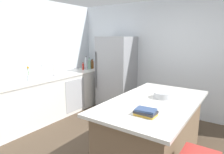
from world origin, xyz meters
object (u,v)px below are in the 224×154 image
(vinegar_bottle, at_px, (93,64))
(gin_bottle, at_px, (89,65))
(hot_sauce_bottle, at_px, (83,67))
(paper_towel_roll, at_px, (55,70))
(refrigerator, at_px, (117,73))
(cookbook_stack, at_px, (146,112))
(flower_vase, at_px, (29,76))
(sink_faucet, at_px, (42,70))
(whiskey_bottle, at_px, (92,65))
(soda_bottle, at_px, (86,64))
(mixing_bowl, at_px, (162,95))
(kitchen_island, at_px, (153,130))

(vinegar_bottle, height_order, gin_bottle, gin_bottle)
(hot_sauce_bottle, bearing_deg, paper_towel_roll, -88.43)
(refrigerator, relative_size, cookbook_stack, 7.25)
(flower_vase, distance_m, cookbook_stack, 2.61)
(sink_faucet, xyz_separation_m, whiskey_bottle, (0.08, 1.54, -0.06))
(flower_vase, bearing_deg, sink_faucet, 104.63)
(vinegar_bottle, bearing_deg, gin_bottle, -75.34)
(whiskey_bottle, bearing_deg, cookbook_stack, -39.16)
(hot_sauce_bottle, bearing_deg, soda_bottle, 73.90)
(whiskey_bottle, xyz_separation_m, soda_bottle, (-0.04, -0.19, 0.04))
(vinegar_bottle, distance_m, mixing_bowl, 3.00)
(refrigerator, height_order, sink_faucet, refrigerator)
(hot_sauce_bottle, xyz_separation_m, cookbook_stack, (2.69, -1.86, -0.07))
(whiskey_bottle, distance_m, gin_bottle, 0.10)
(sink_faucet, xyz_separation_m, flower_vase, (0.10, -0.39, -0.05))
(gin_bottle, distance_m, soda_bottle, 0.11)
(refrigerator, relative_size, sink_faucet, 5.98)
(flower_vase, relative_size, hot_sauce_bottle, 1.46)
(hot_sauce_bottle, xyz_separation_m, mixing_bowl, (2.61, -1.12, -0.06))
(paper_towel_roll, height_order, cookbook_stack, paper_towel_roll)
(mixing_bowl, bearing_deg, whiskey_bottle, 151.21)
(hot_sauce_bottle, bearing_deg, refrigerator, 13.88)
(kitchen_island, relative_size, hot_sauce_bottle, 9.34)
(whiskey_bottle, distance_m, cookbook_stack, 3.39)
(vinegar_bottle, distance_m, whiskey_bottle, 0.12)
(whiskey_bottle, height_order, hot_sauce_bottle, whiskey_bottle)
(refrigerator, bearing_deg, mixing_bowl, -38.51)
(refrigerator, xyz_separation_m, soda_bottle, (-0.89, -0.14, 0.16))
(gin_bottle, bearing_deg, hot_sauce_bottle, -107.97)
(cookbook_stack, bearing_deg, kitchen_island, 102.82)
(flower_vase, xyz_separation_m, cookbook_stack, (2.60, -0.21, -0.09))
(whiskey_bottle, height_order, gin_bottle, gin_bottle)
(hot_sauce_bottle, bearing_deg, kitchen_island, -27.05)
(gin_bottle, bearing_deg, vinegar_bottle, 104.66)
(paper_towel_roll, bearing_deg, mixing_bowl, -3.59)
(refrigerator, bearing_deg, hot_sauce_bottle, -166.12)
(soda_bottle, bearing_deg, kitchen_island, -28.82)
(refrigerator, xyz_separation_m, gin_bottle, (-0.86, -0.04, 0.15))
(mixing_bowl, bearing_deg, flower_vase, -168.08)
(flower_vase, bearing_deg, mixing_bowl, 11.92)
(gin_bottle, bearing_deg, soda_bottle, -109.60)
(sink_faucet, bearing_deg, refrigerator, 57.89)
(refrigerator, height_order, gin_bottle, refrigerator)
(sink_faucet, relative_size, vinegar_bottle, 1.18)
(sink_faucet, bearing_deg, kitchen_island, -1.14)
(flower_vase, height_order, mixing_bowl, flower_vase)
(kitchen_island, xyz_separation_m, sink_faucet, (-2.58, 0.05, 0.62))
(whiskey_bottle, distance_m, hot_sauce_bottle, 0.29)
(refrigerator, bearing_deg, soda_bottle, -171.13)
(paper_towel_roll, xyz_separation_m, whiskey_bottle, (0.04, 1.24, -0.03))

